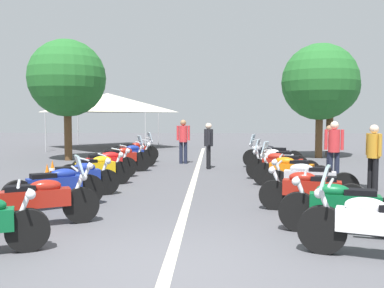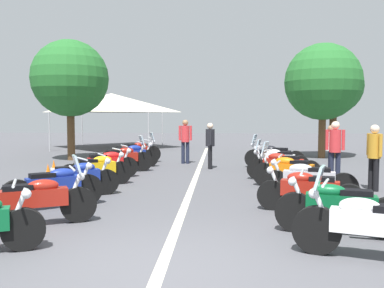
# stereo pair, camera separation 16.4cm
# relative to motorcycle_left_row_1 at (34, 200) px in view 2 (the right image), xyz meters

# --- Properties ---
(ground_plane) EXTENTS (80.00, 80.00, 0.00)m
(ground_plane) POSITION_rel_motorcycle_left_row_1_xyz_m (-1.88, -2.44, -0.47)
(ground_plane) COLOR #4C4C51
(lane_centre_stripe) EXTENTS (25.01, 0.16, 0.01)m
(lane_centre_stripe) POSITION_rel_motorcycle_left_row_1_xyz_m (4.78, -2.44, -0.46)
(lane_centre_stripe) COLOR beige
(lane_centre_stripe) RESTS_ON ground_plane
(motorcycle_left_row_1) EXTENTS (1.14, 2.00, 1.21)m
(motorcycle_left_row_1) POSITION_rel_motorcycle_left_row_1_xyz_m (0.00, 0.00, 0.00)
(motorcycle_left_row_1) COLOR black
(motorcycle_left_row_1) RESTS_ON ground_plane
(motorcycle_left_row_2) EXTENTS (1.35, 1.73, 1.01)m
(motorcycle_left_row_2) POSITION_rel_motorcycle_left_row_1_xyz_m (1.38, 0.20, -0.00)
(motorcycle_left_row_2) COLOR black
(motorcycle_left_row_2) RESTS_ON ground_plane
(motorcycle_left_row_3) EXTENTS (1.15, 1.81, 0.99)m
(motorcycle_left_row_3) POSITION_rel_motorcycle_left_row_1_xyz_m (2.61, 0.15, -0.02)
(motorcycle_left_row_3) COLOR black
(motorcycle_left_row_3) RESTS_ON ground_plane
(motorcycle_left_row_4) EXTENTS (1.22, 1.74, 1.00)m
(motorcycle_left_row_4) POSITION_rel_motorcycle_left_row_1_xyz_m (4.13, 0.14, -0.01)
(motorcycle_left_row_4) COLOR black
(motorcycle_left_row_4) RESTS_ON ground_plane
(motorcycle_left_row_5) EXTENTS (1.13, 1.81, 0.99)m
(motorcycle_left_row_5) POSITION_rel_motorcycle_left_row_1_xyz_m (5.48, 0.25, -0.01)
(motorcycle_left_row_5) COLOR black
(motorcycle_left_row_5) RESTS_ON ground_plane
(motorcycle_left_row_6) EXTENTS (1.06, 2.01, 1.22)m
(motorcycle_left_row_6) POSITION_rel_motorcycle_left_row_1_xyz_m (6.91, 0.11, 0.01)
(motorcycle_left_row_6) COLOR black
(motorcycle_left_row_6) RESTS_ON ground_plane
(motorcycle_left_row_7) EXTENTS (1.13, 2.00, 1.01)m
(motorcycle_left_row_7) POSITION_rel_motorcycle_left_row_1_xyz_m (8.15, 0.09, -0.00)
(motorcycle_left_row_7) COLOR black
(motorcycle_left_row_7) RESTS_ON ground_plane
(motorcycle_left_row_8) EXTENTS (1.02, 1.94, 1.22)m
(motorcycle_left_row_8) POSITION_rel_motorcycle_left_row_1_xyz_m (9.75, 0.18, 0.01)
(motorcycle_left_row_8) COLOR black
(motorcycle_left_row_8) RESTS_ON ground_plane
(motorcycle_right_row_0) EXTENTS (0.96, 2.02, 1.22)m
(motorcycle_right_row_0) POSITION_rel_motorcycle_left_row_1_xyz_m (-1.37, -5.15, 0.01)
(motorcycle_right_row_0) COLOR black
(motorcycle_right_row_0) RESTS_ON ground_plane
(motorcycle_right_row_1) EXTENTS (0.83, 2.03, 1.00)m
(motorcycle_right_row_1) POSITION_rel_motorcycle_left_row_1_xyz_m (-0.20, -5.07, -0.01)
(motorcycle_right_row_1) COLOR black
(motorcycle_right_row_1) RESTS_ON ground_plane
(motorcycle_right_row_2) EXTENTS (0.87, 2.03, 0.98)m
(motorcycle_right_row_2) POSITION_rel_motorcycle_left_row_1_xyz_m (1.36, -4.91, -0.02)
(motorcycle_right_row_2) COLOR black
(motorcycle_right_row_2) RESTS_ON ground_plane
(motorcycle_right_row_3) EXTENTS (0.85, 2.10, 1.00)m
(motorcycle_right_row_3) POSITION_rel_motorcycle_left_row_1_xyz_m (2.60, -5.16, -0.01)
(motorcycle_right_row_3) COLOR black
(motorcycle_right_row_3) RESTS_ON ground_plane
(motorcycle_right_row_4) EXTENTS (1.05, 1.98, 1.20)m
(motorcycle_right_row_4) POSITION_rel_motorcycle_left_row_1_xyz_m (4.18, -5.03, -0.00)
(motorcycle_right_row_4) COLOR black
(motorcycle_right_row_4) RESTS_ON ground_plane
(motorcycle_right_row_5) EXTENTS (0.91, 2.10, 1.20)m
(motorcycle_right_row_5) POSITION_rel_motorcycle_left_row_1_xyz_m (5.41, -5.00, -0.00)
(motorcycle_right_row_5) COLOR black
(motorcycle_right_row_5) RESTS_ON ground_plane
(motorcycle_right_row_6) EXTENTS (0.86, 1.96, 0.99)m
(motorcycle_right_row_6) POSITION_rel_motorcycle_left_row_1_xyz_m (6.89, -5.08, -0.02)
(motorcycle_right_row_6) COLOR black
(motorcycle_right_row_6) RESTS_ON ground_plane
(motorcycle_right_row_7) EXTENTS (0.98, 2.10, 1.22)m
(motorcycle_right_row_7) POSITION_rel_motorcycle_left_row_1_xyz_m (8.20, -5.11, 0.01)
(motorcycle_right_row_7) COLOR black
(motorcycle_right_row_7) RESTS_ON ground_plane
(traffic_cone_1) EXTENTS (0.36, 0.36, 0.61)m
(traffic_cone_1) POSITION_rel_motorcycle_left_row_1_xyz_m (4.05, 1.45, -0.17)
(traffic_cone_1) COLOR orange
(traffic_cone_1) RESTS_ON ground_plane
(traffic_cone_2) EXTENTS (0.36, 0.36, 0.61)m
(traffic_cone_2) POSITION_rel_motorcycle_left_row_1_xyz_m (4.96, 1.66, -0.17)
(traffic_cone_2) COLOR orange
(traffic_cone_2) RESTS_ON ground_plane
(bystander_0) EXTENTS (0.52, 0.32, 1.60)m
(bystander_0) POSITION_rel_motorcycle_left_row_1_xyz_m (6.57, -6.69, 0.46)
(bystander_0) COLOR #1E2338
(bystander_0) RESTS_ON ground_plane
(bystander_1) EXTENTS (0.53, 0.32, 1.64)m
(bystander_1) POSITION_rel_motorcycle_left_row_1_xyz_m (7.99, -2.84, 0.49)
(bystander_1) COLOR black
(bystander_1) RESTS_ON ground_plane
(bystander_2) EXTENTS (0.32, 0.53, 1.74)m
(bystander_2) POSITION_rel_motorcycle_left_row_1_xyz_m (9.55, -1.82, 0.56)
(bystander_2) COLOR #1E2338
(bystander_2) RESTS_ON ground_plane
(bystander_3) EXTENTS (0.51, 0.32, 1.67)m
(bystander_3) POSITION_rel_motorcycle_left_row_1_xyz_m (3.88, -7.06, 0.51)
(bystander_3) COLOR black
(bystander_3) RESTS_ON ground_plane
(bystander_4) EXTENTS (0.32, 0.52, 1.74)m
(bystander_4) POSITION_rel_motorcycle_left_row_1_xyz_m (5.18, -6.44, 0.56)
(bystander_4) COLOR #1E2338
(bystander_4) RESTS_ON ground_plane
(roadside_tree_0) EXTENTS (2.64, 2.64, 4.60)m
(roadside_tree_0) POSITION_rel_motorcycle_left_row_1_xyz_m (12.75, -8.39, 2.78)
(roadside_tree_0) COLOR brown
(roadside_tree_0) RESTS_ON ground_plane
(roadside_tree_1) EXTENTS (3.24, 3.24, 5.09)m
(roadside_tree_1) POSITION_rel_motorcycle_left_row_1_xyz_m (10.55, 3.16, 2.99)
(roadside_tree_1) COLOR brown
(roadside_tree_1) RESTS_ON ground_plane
(roadside_tree_2) EXTENTS (3.40, 3.40, 5.10)m
(roadside_tree_2) POSITION_rel_motorcycle_left_row_1_xyz_m (12.13, -7.75, 2.92)
(roadside_tree_2) COLOR brown
(roadside_tree_2) RESTS_ON ground_plane
(event_tent) EXTENTS (5.89, 5.89, 3.20)m
(event_tent) POSITION_rel_motorcycle_left_row_1_xyz_m (17.32, 3.17, 2.18)
(event_tent) COLOR beige
(event_tent) RESTS_ON ground_plane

